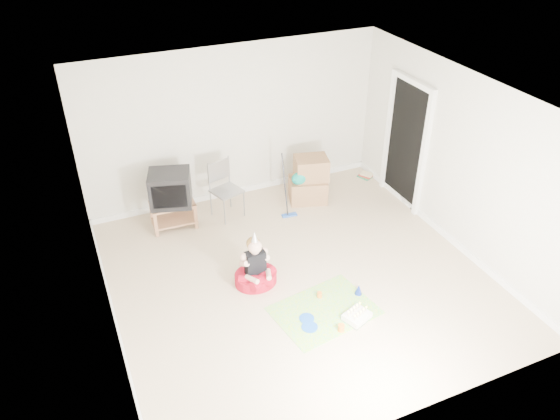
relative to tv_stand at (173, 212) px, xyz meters
name	(u,v)px	position (x,y,z in m)	size (l,w,h in m)	color
ground	(298,277)	(1.26, -1.93, -0.25)	(5.00, 5.00, 0.00)	beige
doorway_recess	(406,145)	(3.74, -0.73, 0.77)	(0.02, 0.90, 2.05)	black
tv_stand	(173,212)	(0.00, 0.00, 0.00)	(0.70, 0.46, 0.43)	#996545
crt_tv	(170,188)	(0.00, 0.00, 0.44)	(0.62, 0.51, 0.53)	black
folding_chair	(227,191)	(0.88, -0.05, 0.21)	(0.54, 0.52, 0.95)	#939398
cardboard_boxes	(309,180)	(2.30, -0.13, 0.12)	(0.73, 0.63, 0.78)	#966C48
floor_mop	(290,202)	(1.80, -0.46, 0.01)	(0.26, 0.34, 1.01)	blue
book_pile	(365,175)	(3.61, 0.16, -0.22)	(0.26, 0.28, 0.08)	#2A8059
seated_woman	(256,272)	(0.68, -1.81, -0.07)	(0.61, 0.61, 0.85)	#AD0F23
party_mat	(324,311)	(1.28, -2.68, -0.25)	(1.27, 0.92, 0.01)	#FF35A1
birthday_cake	(357,317)	(1.59, -2.99, -0.21)	(0.39, 0.35, 0.15)	white
blue_plate_near	(307,318)	(1.01, -2.73, -0.24)	(0.19, 0.19, 0.01)	blue
blue_plate_far	(310,327)	(0.98, -2.88, -0.24)	(0.21, 0.21, 0.01)	blue
orange_cup_near	(319,295)	(1.34, -2.43, -0.21)	(0.07, 0.07, 0.07)	orange
orange_cup_far	(341,328)	(1.31, -3.09, -0.20)	(0.08, 0.08, 0.09)	orange
blue_party_hat	(359,289)	(1.85, -2.58, -0.17)	(0.10, 0.10, 0.15)	#1A32B9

